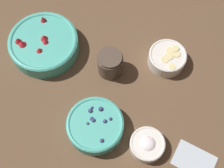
# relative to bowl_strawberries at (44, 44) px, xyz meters

# --- Properties ---
(ground_plane) EXTENTS (4.00, 4.00, 0.00)m
(ground_plane) POSITION_rel_bowl_strawberries_xyz_m (0.27, -0.18, -0.04)
(ground_plane) COLOR brown
(bowl_strawberries) EXTENTS (0.25, 0.25, 0.08)m
(bowl_strawberries) POSITION_rel_bowl_strawberries_xyz_m (0.00, 0.00, 0.00)
(bowl_strawberries) COLOR #47AD9E
(bowl_strawberries) RESTS_ON ground_plane
(bowl_blueberries) EXTENTS (0.19, 0.19, 0.07)m
(bowl_blueberries) POSITION_rel_bowl_strawberries_xyz_m (0.25, -0.27, -0.00)
(bowl_blueberries) COLOR #47AD9E
(bowl_blueberries) RESTS_ON ground_plane
(bowl_bananas) EXTENTS (0.14, 0.14, 0.06)m
(bowl_bananas) POSITION_rel_bowl_strawberries_xyz_m (0.45, 0.03, -0.01)
(bowl_bananas) COLOR silver
(bowl_bananas) RESTS_ON ground_plane
(bowl_cream) EXTENTS (0.11, 0.11, 0.05)m
(bowl_cream) POSITION_rel_bowl_strawberries_xyz_m (0.43, -0.30, -0.01)
(bowl_cream) COLOR silver
(bowl_cream) RESTS_ON ground_plane
(jar_chocolate) EXTENTS (0.09, 0.09, 0.09)m
(jar_chocolate) POSITION_rel_bowl_strawberries_xyz_m (0.26, -0.04, 0.00)
(jar_chocolate) COLOR #4C3D33
(jar_chocolate) RESTS_ON ground_plane
(napkin) EXTENTS (0.15, 0.12, 0.01)m
(napkin) POSITION_rel_bowl_strawberries_xyz_m (0.59, -0.31, -0.03)
(napkin) COLOR #B2BCC6
(napkin) RESTS_ON ground_plane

